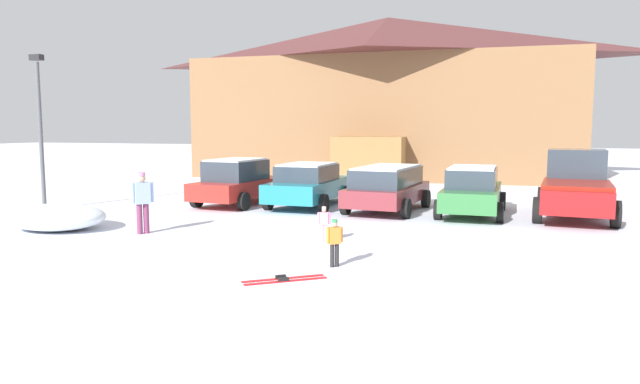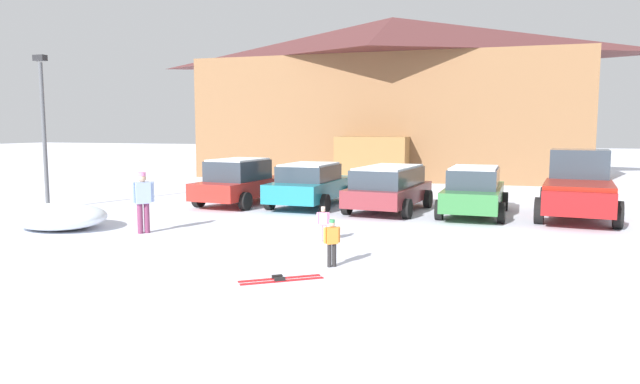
{
  "view_description": "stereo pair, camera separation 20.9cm",
  "coord_description": "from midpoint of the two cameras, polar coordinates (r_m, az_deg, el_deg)",
  "views": [
    {
      "loc": [
        6.34,
        -7.56,
        2.86
      ],
      "look_at": [
        1.46,
        7.33,
        1.09
      ],
      "focal_mm": 32.0,
      "sensor_mm": 36.0,
      "label": 1
    },
    {
      "loc": [
        6.54,
        -7.5,
        2.86
      ],
      "look_at": [
        1.46,
        7.33,
        1.09
      ],
      "focal_mm": 32.0,
      "sensor_mm": 36.0,
      "label": 2
    }
  ],
  "objects": [
    {
      "name": "plowed_snow_pile",
      "position": [
        17.76,
        -25.19,
        -2.27
      ],
      "size": [
        2.87,
        2.3,
        0.72
      ],
      "primitive_type": "ellipsoid",
      "color": "white",
      "rests_on": "ground"
    },
    {
      "name": "parked_green_coupe",
      "position": [
        19.32,
        14.69,
        0.16
      ],
      "size": [
        2.12,
        4.66,
        1.61
      ],
      "color": "#32723A",
      "rests_on": "ground"
    },
    {
      "name": "lamp_post",
      "position": [
        22.15,
        -26.45,
        6.19
      ],
      "size": [
        0.44,
        0.24,
        5.35
      ],
      "color": "#515459",
      "rests_on": "ground"
    },
    {
      "name": "parked_red_sedan",
      "position": [
        21.47,
        -8.44,
        1.02
      ],
      "size": [
        2.41,
        4.56,
        1.72
      ],
      "color": "red",
      "rests_on": "ground"
    },
    {
      "name": "skier_child_in_orange_jacket",
      "position": [
        11.77,
        0.95,
        -4.84
      ],
      "size": [
        0.3,
        0.26,
        0.99
      ],
      "color": "#262425",
      "rests_on": "ground"
    },
    {
      "name": "parked_maroon_van",
      "position": [
        19.66,
        6.45,
        0.54
      ],
      "size": [
        2.56,
        4.59,
        1.56
      ],
      "color": "maroon",
      "rests_on": "ground"
    },
    {
      "name": "ground",
      "position": [
        10.31,
        -21.82,
        -10.14
      ],
      "size": [
        160.0,
        160.0,
        0.0
      ],
      "primitive_type": "plane",
      "color": "silver"
    },
    {
      "name": "skier_adult_in_blue_parka",
      "position": [
        16.14,
        -17.71,
        -0.69
      ],
      "size": [
        0.44,
        0.5,
        1.67
      ],
      "color": "#763456",
      "rests_on": "ground"
    },
    {
      "name": "parked_teal_hatchback",
      "position": [
        20.79,
        -1.38,
        0.79
      ],
      "size": [
        2.3,
        4.75,
        1.58
      ],
      "color": "teal",
      "rests_on": "ground"
    },
    {
      "name": "skier_child_in_pink_snowsuit",
      "position": [
        14.34,
        -0.01,
        -3.01
      ],
      "size": [
        0.32,
        0.19,
        0.89
      ],
      "color": "#E8ACBE",
      "rests_on": "ground"
    },
    {
      "name": "ski_lodge",
      "position": [
        34.88,
        6.54,
        9.49
      ],
      "size": [
        22.15,
        12.05,
        9.35
      ],
      "color": "brown",
      "rests_on": "ground"
    },
    {
      "name": "pair_of_skis",
      "position": [
        10.89,
        -4.18,
        -8.7
      ],
      "size": [
        1.45,
        1.2,
        0.08
      ],
      "color": "red",
      "rests_on": "ground"
    },
    {
      "name": "pickup_truck",
      "position": [
        19.99,
        23.94,
        0.52
      ],
      "size": [
        2.7,
        5.42,
        2.15
      ],
      "color": "maroon",
      "rests_on": "ground"
    }
  ]
}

